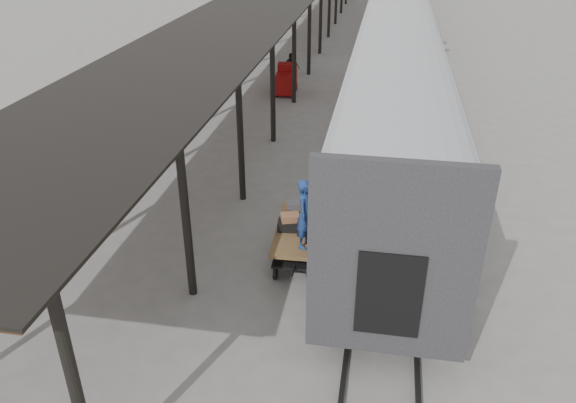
# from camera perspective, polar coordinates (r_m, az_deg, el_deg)

# --- Properties ---
(ground) EXTENTS (160.00, 160.00, 0.00)m
(ground) POSITION_cam_1_polar(r_m,az_deg,el_deg) (15.20, -2.37, -5.28)
(ground) COLOR slate
(ground) RESTS_ON ground
(rails) EXTENTS (1.54, 150.00, 0.12)m
(rails) POSITION_cam_1_polar(r_m,az_deg,el_deg) (47.13, 10.72, 17.43)
(rails) COLOR black
(rails) RESTS_ON ground
(baggage_cart) EXTENTS (1.34, 2.44, 0.86)m
(baggage_cart) POSITION_cam_1_polar(r_m,az_deg,el_deg) (14.62, 1.21, -3.72)
(baggage_cart) COLOR brown
(baggage_cart) RESTS_ON ground
(suitcase_stack) EXTENTS (1.21, 1.17, 0.60)m
(suitcase_stack) POSITION_cam_1_polar(r_m,az_deg,el_deg) (14.76, 1.07, -1.52)
(suitcase_stack) COLOR #3D3D3F
(suitcase_stack) RESTS_ON baggage_cart
(luggage_tug) EXTENTS (1.08, 1.65, 1.40)m
(luggage_tug) POSITION_cam_1_polar(r_m,az_deg,el_deg) (28.23, -0.16, 12.19)
(luggage_tug) COLOR maroon
(luggage_tug) RESTS_ON ground
(porter) EXTENTS (0.56, 0.73, 1.79)m
(porter) POSITION_cam_1_polar(r_m,az_deg,el_deg) (13.48, 1.82, -1.24)
(porter) COLOR navy
(porter) RESTS_ON baggage_cart
(pedestrian) EXTENTS (0.92, 0.44, 1.53)m
(pedestrian) POSITION_cam_1_polar(r_m,az_deg,el_deg) (30.09, 0.32, 13.42)
(pedestrian) COLOR black
(pedestrian) RESTS_ON ground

